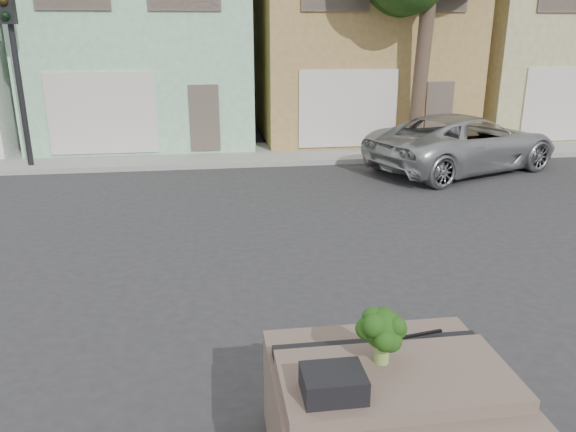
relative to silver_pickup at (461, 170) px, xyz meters
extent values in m
plane|color=#303033|center=(-5.67, -7.85, 0.00)|extent=(120.00, 120.00, 0.00)
cube|color=gray|center=(-5.67, 2.65, 0.07)|extent=(40.00, 3.00, 0.15)
cube|color=#9BD3A8|center=(-9.17, 6.65, 3.77)|extent=(7.20, 8.20, 7.55)
cube|color=#A6864B|center=(-1.67, 6.65, 3.77)|extent=(7.20, 8.20, 7.55)
cube|color=tan|center=(5.83, 6.65, 3.77)|extent=(7.20, 8.20, 7.55)
imported|color=#A4A5AA|center=(0.00, 0.00, 0.00)|extent=(6.28, 4.57, 1.59)
cube|color=black|center=(-12.17, 1.65, 2.55)|extent=(0.40, 0.40, 5.10)
cube|color=#1C3B10|center=(-0.67, 1.95, 4.25)|extent=(4.40, 4.00, 8.50)
cube|color=brown|center=(-5.67, -10.85, 0.56)|extent=(2.00, 1.80, 1.12)
cube|color=black|center=(-6.25, -11.20, 1.22)|extent=(0.48, 0.38, 0.20)
cube|color=black|center=(-5.39, -10.47, 1.13)|extent=(0.69, 0.15, 0.02)
cube|color=#18380E|center=(-5.75, -10.82, 1.37)|extent=(0.51, 0.51, 0.50)
camera|label=1|loc=(-7.11, -14.79, 3.78)|focal=35.00mm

